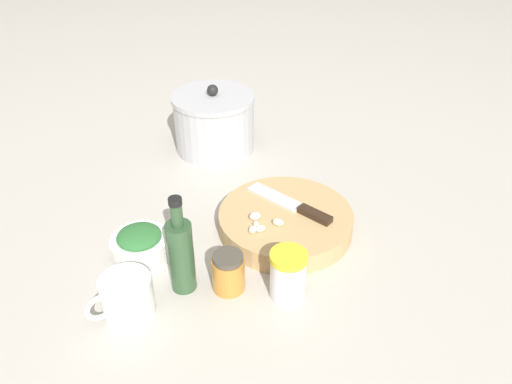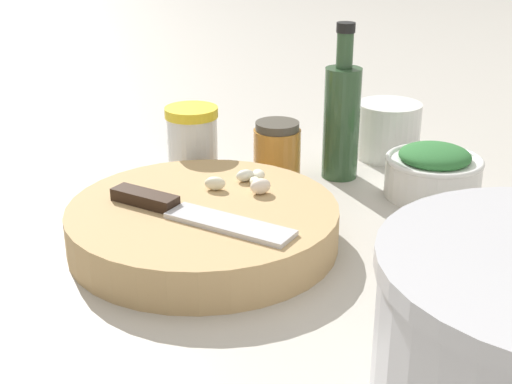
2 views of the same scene
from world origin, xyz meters
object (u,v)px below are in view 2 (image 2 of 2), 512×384
object	(u,v)px
cutting_board	(203,225)
coffee_mug	(389,130)
chef_knife	(187,211)
spice_jar	(192,144)
oil_bottle	(342,118)
garlic_cloves	(246,181)
herb_bowl	(433,171)
honey_jar	(277,152)

from	to	relation	value
cutting_board	coffee_mug	distance (m)	0.36
cutting_board	chef_knife	bearing A→B (deg)	-33.11
spice_jar	oil_bottle	bearing A→B (deg)	91.21
garlic_cloves	spice_jar	world-z (taller)	spice_jar
cutting_board	spice_jar	distance (m)	0.19
herb_bowl	spice_jar	distance (m)	0.30
cutting_board	honey_jar	bearing A→B (deg)	154.03
honey_jar	garlic_cloves	bearing A→B (deg)	-17.70
chef_knife	herb_bowl	xyz separation A→B (m)	(-0.14, 0.28, -0.02)
herb_bowl	spice_jar	size ratio (longest dim) A/B	1.22
garlic_cloves	honey_jar	world-z (taller)	honey_jar
cutting_board	oil_bottle	world-z (taller)	oil_bottle
chef_knife	herb_bowl	world-z (taller)	herb_bowl
cutting_board	oil_bottle	bearing A→B (deg)	138.12
chef_knife	spice_jar	xyz separation A→B (m)	(-0.21, -0.00, 0.00)
coffee_mug	honey_jar	size ratio (longest dim) A/B	1.35
cutting_board	herb_bowl	xyz separation A→B (m)	(-0.12, 0.27, 0.01)
cutting_board	oil_bottle	xyz separation A→B (m)	(-0.19, 0.17, 0.06)
spice_jar	coffee_mug	distance (m)	0.28
herb_bowl	spice_jar	bearing A→B (deg)	-102.54
cutting_board	coffee_mug	bearing A→B (deg)	136.70
chef_knife	coffee_mug	xyz separation A→B (m)	(-0.28, 0.26, -0.01)
chef_knife	cutting_board	bearing A→B (deg)	-179.94
herb_bowl	garlic_cloves	bearing A→B (deg)	-72.30
spice_jar	honey_jar	distance (m)	0.11
herb_bowl	oil_bottle	distance (m)	0.13
garlic_cloves	oil_bottle	world-z (taller)	oil_bottle
garlic_cloves	spice_jar	bearing A→B (deg)	-154.83
cutting_board	chef_knife	xyz separation A→B (m)	(0.02, -0.01, 0.03)
cutting_board	coffee_mug	xyz separation A→B (m)	(-0.26, 0.25, 0.02)
cutting_board	herb_bowl	bearing A→B (deg)	113.94
herb_bowl	coffee_mug	bearing A→B (deg)	-170.62
herb_bowl	oil_bottle	xyz separation A→B (m)	(-0.07, -0.10, 0.05)
herb_bowl	coffee_mug	xyz separation A→B (m)	(-0.14, -0.02, 0.01)
honey_jar	oil_bottle	bearing A→B (deg)	95.58
garlic_cloves	herb_bowl	world-z (taller)	herb_bowl
chef_knife	spice_jar	distance (m)	0.21
spice_jar	cutting_board	bearing A→B (deg)	5.62
oil_bottle	cutting_board	bearing A→B (deg)	-41.88
cutting_board	spice_jar	xyz separation A→B (m)	(-0.18, -0.02, 0.03)
spice_jar	oil_bottle	distance (m)	0.19
cutting_board	honey_jar	xyz separation A→B (m)	(-0.18, 0.09, 0.02)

